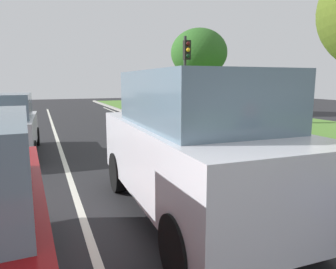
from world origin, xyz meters
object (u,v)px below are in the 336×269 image
Objects in this scene: car_hatchback_far at (4,125)px; traffic_light_near_right at (186,65)px; car_suv_ahead at (194,144)px; tree_roadside_far at (199,53)px.

traffic_light_near_right is at bearing 29.94° from car_hatchback_far.
car_hatchback_far is 0.88× the size of traffic_light_near_right.
car_suv_ahead reaches higher than car_hatchback_far.
car_hatchback_far is at bearing -141.67° from tree_roadside_far.
traffic_light_near_right is (7.64, 4.13, 2.02)m from car_hatchback_far.
tree_roadside_far reaches higher than car_hatchback_far.
car_suv_ahead is at bearing -117.59° from tree_roadside_far.
car_suv_ahead is 6.56m from car_hatchback_far.
tree_roadside_far is at bearing 39.91° from car_hatchback_far.
car_suv_ahead is 16.07m from tree_roadside_far.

